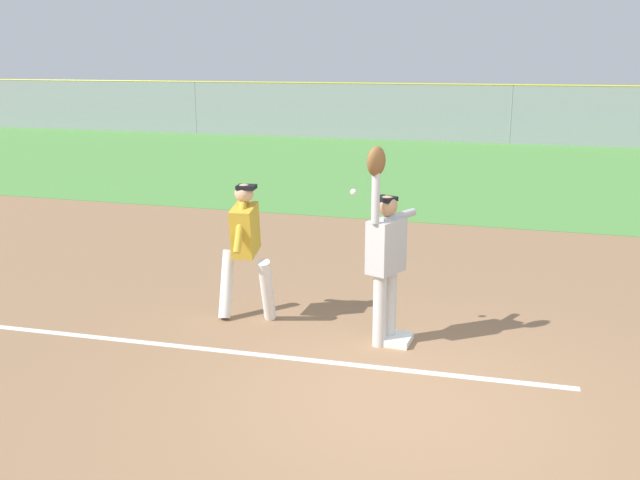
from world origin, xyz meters
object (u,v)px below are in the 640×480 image
object	(u,v)px
fielder	(385,249)
baseball	(353,192)
parked_car_blue	(437,115)
parked_car_black	(584,120)
runner	(245,242)
first_base	(394,339)
parked_car_red	(316,113)

from	to	relation	value
fielder	baseball	distance (m)	0.73
parked_car_blue	parked_car_black	world-z (taller)	same
runner	baseball	xyz separation A→B (m)	(1.38, -0.11, 0.72)
fielder	parked_car_blue	xyz separation A→B (m)	(-2.92, 25.34, -0.45)
first_base	parked_car_black	xyz separation A→B (m)	(3.20, 24.41, 0.63)
fielder	runner	world-z (taller)	fielder
first_base	baseball	distance (m)	1.76
first_base	parked_car_black	world-z (taller)	parked_car_black
first_base	baseball	xyz separation A→B (m)	(-0.53, 0.08, 1.67)
parked_car_black	runner	bearing A→B (deg)	-108.24
fielder	runner	distance (m)	1.81
runner	baseball	size ratio (longest dim) A/B	23.24
parked_car_black	parked_car_blue	bearing A→B (deg)	165.79
parked_car_blue	parked_car_red	bearing A→B (deg)	-172.83
parked_car_red	parked_car_black	bearing A→B (deg)	-9.65
runner	parked_car_blue	xyz separation A→B (m)	(-1.13, 25.07, -0.32)
baseball	parked_car_red	size ratio (longest dim) A/B	0.02
first_base	fielder	xyz separation A→B (m)	(-0.12, -0.07, 1.08)
baseball	fielder	bearing A→B (deg)	-20.10
first_base	parked_car_red	size ratio (longest dim) A/B	0.08
parked_car_blue	parked_car_black	xyz separation A→B (m)	(6.24, -0.87, 0.00)
parked_car_blue	parked_car_black	size ratio (longest dim) A/B	1.00
baseball	parked_car_red	distance (m)	26.38
runner	first_base	bearing A→B (deg)	-13.30
runner	parked_car_black	world-z (taller)	runner
fielder	parked_car_red	world-z (taller)	fielder
runner	parked_car_blue	world-z (taller)	runner
fielder	first_base	bearing A→B (deg)	-127.43
first_base	parked_car_black	distance (m)	24.62
first_base	runner	world-z (taller)	runner
parked_car_red	parked_car_blue	xyz separation A→B (m)	(5.71, 0.14, 0.00)
parked_car_red	parked_car_black	distance (m)	11.97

